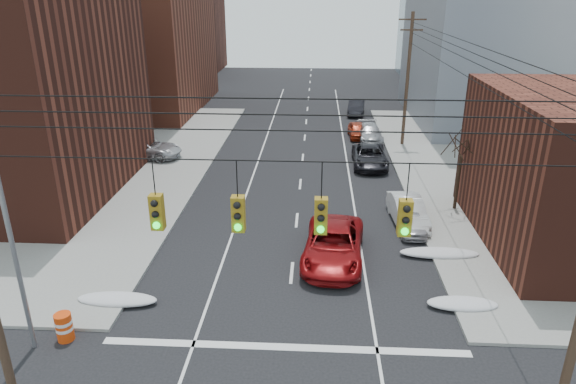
# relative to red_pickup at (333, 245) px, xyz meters

# --- Properties ---
(building_brick_far) EXTENTS (22.00, 18.00, 12.00)m
(building_brick_far) POSITION_rel_red_pickup_xyz_m (-28.01, 60.64, 5.14)
(building_brick_far) COLOR #461D15
(building_brick_far) RESTS_ON ground
(building_glass) EXTENTS (20.00, 18.00, 22.00)m
(building_glass) POSITION_rel_red_pickup_xyz_m (21.99, 56.64, 10.14)
(building_glass) COLOR gray
(building_glass) RESTS_ON ground
(utility_pole_far) EXTENTS (2.20, 0.28, 11.00)m
(utility_pole_far) POSITION_rel_red_pickup_xyz_m (6.49, 20.64, 4.92)
(utility_pole_far) COLOR #473323
(utility_pole_far) RESTS_ON ground
(traffic_signals) EXTENTS (17.00, 0.42, 2.02)m
(traffic_signals) POSITION_rel_red_pickup_xyz_m (-1.91, -10.39, 6.31)
(traffic_signals) COLOR black
(traffic_signals) RESTS_ON ground
(street_light) EXTENTS (0.44, 0.44, 9.32)m
(street_light) POSITION_rel_red_pickup_xyz_m (-11.51, -7.36, 4.68)
(street_light) COLOR gray
(street_light) RESTS_ON ground
(bare_tree) EXTENTS (2.09, 2.20, 4.93)m
(bare_tree) POSITION_rel_red_pickup_xyz_m (7.58, 6.64, 1.46)
(bare_tree) COLOR black
(bare_tree) RESTS_ON ground
(snow_nw) EXTENTS (3.50, 1.08, 0.42)m
(snow_nw) POSITION_rel_red_pickup_xyz_m (-9.41, -4.36, -0.65)
(snow_nw) COLOR silver
(snow_nw) RESTS_ON ground
(snow_ne) EXTENTS (3.00, 1.08, 0.42)m
(snow_ne) POSITION_rel_red_pickup_xyz_m (5.39, -3.86, -0.65)
(snow_ne) COLOR silver
(snow_ne) RESTS_ON ground
(snow_east_far) EXTENTS (4.00, 1.08, 0.42)m
(snow_east_far) POSITION_rel_red_pickup_xyz_m (5.39, 0.64, -0.65)
(snow_east_far) COLOR silver
(snow_east_far) RESTS_ON ground
(red_pickup) EXTENTS (3.41, 6.43, 1.72)m
(red_pickup) POSITION_rel_red_pickup_xyz_m (0.00, 0.00, 0.00)
(red_pickup) COLOR maroon
(red_pickup) RESTS_ON ground
(parked_car_a) EXTENTS (1.49, 3.60, 1.22)m
(parked_car_a) POSITION_rel_red_pickup_xyz_m (4.39, 3.59, -0.25)
(parked_car_a) COLOR silver
(parked_car_a) RESTS_ON ground
(parked_car_b) EXTENTS (1.95, 4.77, 1.54)m
(parked_car_b) POSITION_rel_red_pickup_xyz_m (4.39, 4.62, -0.09)
(parked_car_b) COLOR silver
(parked_car_b) RESTS_ON ground
(parked_car_c) EXTENTS (2.60, 5.52, 1.52)m
(parked_car_c) POSITION_rel_red_pickup_xyz_m (3.15, 14.93, -0.10)
(parked_car_c) COLOR black
(parked_car_c) RESTS_ON ground
(parked_car_d) EXTENTS (2.14, 4.96, 1.42)m
(parked_car_d) POSITION_rel_red_pickup_xyz_m (3.82, 22.00, -0.15)
(parked_car_d) COLOR #9FA0A3
(parked_car_d) RESTS_ON ground
(parked_car_e) EXTENTS (1.76, 3.99, 1.34)m
(parked_car_e) POSITION_rel_red_pickup_xyz_m (2.79, 22.97, -0.19)
(parked_car_e) COLOR maroon
(parked_car_e) RESTS_ON ground
(parked_car_f) EXTENTS (2.15, 4.84, 1.54)m
(parked_car_f) POSITION_rel_red_pickup_xyz_m (3.28, 32.24, -0.09)
(parked_car_f) COLOR black
(parked_car_f) RESTS_ON ground
(lot_car_a) EXTENTS (4.21, 2.02, 1.33)m
(lot_car_a) POSITION_rel_red_pickup_xyz_m (-17.52, 8.07, -0.04)
(lot_car_a) COLOR silver
(lot_car_a) RESTS_ON sidewalk_nw
(lot_car_b) EXTENTS (5.73, 3.19, 1.51)m
(lot_car_b) POSITION_rel_red_pickup_xyz_m (-14.32, 15.53, 0.05)
(lot_car_b) COLOR #B7B6BB
(lot_car_b) RESTS_ON sidewalk_nw
(lot_car_c) EXTENTS (5.33, 2.56, 1.50)m
(lot_car_c) POSITION_rel_red_pickup_xyz_m (-21.20, 11.95, 0.04)
(lot_car_c) COLOR black
(lot_car_c) RESTS_ON sidewalk_nw
(lot_car_d) EXTENTS (4.38, 2.00, 1.46)m
(lot_car_d) POSITION_rel_red_pickup_xyz_m (-18.50, 17.45, 0.02)
(lot_car_d) COLOR silver
(lot_car_d) RESTS_ON sidewalk_nw
(construction_barrel) EXTENTS (0.71, 0.71, 1.15)m
(construction_barrel) POSITION_rel_red_pickup_xyz_m (-10.51, -6.86, -0.27)
(construction_barrel) COLOR #DC3D0B
(construction_barrel) RESTS_ON ground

